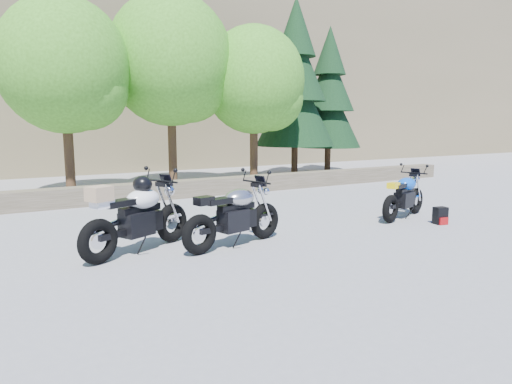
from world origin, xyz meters
The scene contains 12 objects.
ground centered at (0.00, 0.00, 0.00)m, with size 90.00×90.00×0.00m, color gray.
stone_wall centered at (0.00, 5.50, 0.25)m, with size 22.00×0.55×0.50m, color brown.
hillside centered at (3.00, 28.00, 7.50)m, with size 80.00×30.00×15.00m, color brown.
tree_decid_left centered at (-2.39, 7.14, 3.63)m, with size 3.67×3.67×5.62m.
tree_decid_mid centered at (0.91, 7.54, 4.04)m, with size 4.08×4.08×6.24m.
tree_decid_right centered at (3.71, 6.94, 3.50)m, with size 3.54×3.54×5.41m.
conifer_near centered at (6.20, 8.20, 3.68)m, with size 3.17×3.17×7.06m.
conifer_far centered at (8.40, 8.80, 3.27)m, with size 2.82×2.82×6.27m.
silver_bike centered at (-0.85, -0.05, 0.54)m, with size 2.18×0.83×1.11m.
white_bike centered at (-2.44, 0.41, 0.63)m, with size 2.16×1.18×1.28m.
blue_bike centered at (3.64, 0.16, 0.49)m, with size 1.96×0.87×1.01m.
backpack centered at (3.81, -0.71, 0.18)m, with size 0.30×0.27×0.37m.
Camera 1 is at (-4.47, -7.03, 2.15)m, focal length 32.00 mm.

